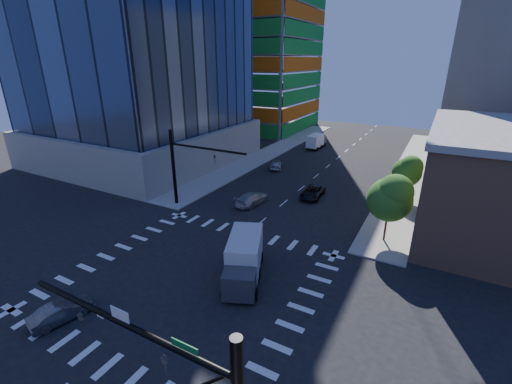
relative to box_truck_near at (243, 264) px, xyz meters
The scene contains 14 objects.
ground 4.43m from the box_truck_near, 150.85° to the right, with size 160.00×160.00×0.00m, color black.
road_markings 4.43m from the box_truck_near, 150.85° to the right, with size 20.00×20.00×0.01m, color silver.
sidewalk_ne 39.01m from the box_truck_near, 76.87° to the left, with size 5.00×60.00×0.15m, color gray.
sidewalk_nw 41.28m from the box_truck_near, 113.04° to the left, with size 5.00×60.00×0.15m, color gray.
construction_building 71.33m from the box_truck_near, 117.41° to the left, with size 25.16×34.50×70.60m.
signal_mast_nw 17.09m from the box_truck_near, 145.24° to the left, with size 10.20×0.40×9.00m.
tree_south 15.23m from the box_truck_near, 52.88° to the left, with size 4.16×4.16×6.82m.
tree_north 25.73m from the box_truck_near, 68.75° to the left, with size 3.54×3.52×5.78m.
car_nb_far 19.57m from the box_truck_near, 93.51° to the left, with size 2.28×4.96×1.38m, color black.
car_sb_near 15.54m from the box_truck_near, 116.59° to the left, with size 2.06×5.06×1.47m, color #BDBDBD.
car_sb_mid 30.49m from the box_truck_near, 110.44° to the left, with size 1.75×4.34×1.48m, color #A7ABAF.
car_sb_cross 13.06m from the box_truck_near, 130.70° to the right, with size 1.39×3.98×1.31m, color #4D4C51.
box_truck_near is the anchor object (origin of this frame).
box_truck_far 46.13m from the box_truck_near, 101.98° to the left, with size 2.49×5.49×2.84m.
Camera 1 is at (15.63, -17.91, 16.56)m, focal length 24.00 mm.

